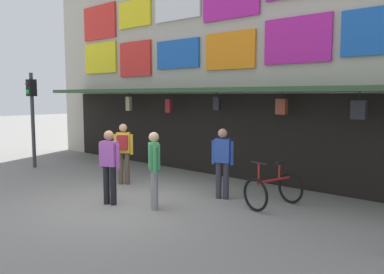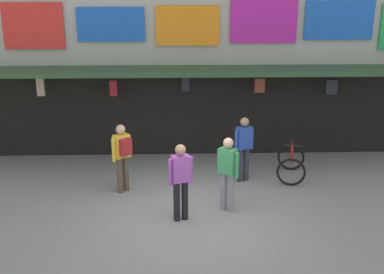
{
  "view_description": "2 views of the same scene",
  "coord_description": "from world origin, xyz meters",
  "views": [
    {
      "loc": [
        6.93,
        -5.56,
        2.47
      ],
      "look_at": [
        0.43,
        1.79,
        1.42
      ],
      "focal_mm": 37.02,
      "sensor_mm": 36.0,
      "label": 1
    },
    {
      "loc": [
        -0.29,
        -8.98,
        4.57
      ],
      "look_at": [
        0.05,
        1.65,
        1.25
      ],
      "focal_mm": 42.75,
      "sensor_mm": 36.0,
      "label": 2
    }
  ],
  "objects": [
    {
      "name": "pedestrian_in_black",
      "position": [
        1.36,
        1.84,
        0.95
      ],
      "size": [
        0.5,
        0.34,
        1.68
      ],
      "color": "#2D2D38",
      "rests_on": "ground"
    },
    {
      "name": "pedestrian_in_green",
      "position": [
        -0.25,
        -0.24,
        0.95
      ],
      "size": [
        0.51,
        0.33,
        1.68
      ],
      "color": "black",
      "rests_on": "ground"
    },
    {
      "name": "ground_plane",
      "position": [
        0.0,
        0.0,
        0.0
      ],
      "size": [
        80.0,
        80.0,
        0.0
      ],
      "primitive_type": "plane",
      "color": "gray"
    },
    {
      "name": "bicycle_parked",
      "position": [
        2.63,
        2.01,
        0.39
      ],
      "size": [
        0.97,
        1.29,
        1.05
      ],
      "color": "black",
      "rests_on": "ground"
    },
    {
      "name": "pedestrian_in_blue",
      "position": [
        0.77,
        0.18,
        0.95
      ],
      "size": [
        0.44,
        0.39,
        1.68
      ],
      "color": "gray",
      "rests_on": "ground"
    },
    {
      "name": "pedestrian_in_red",
      "position": [
        -1.61,
        1.26,
        0.98
      ],
      "size": [
        0.47,
        0.47,
        1.68
      ],
      "color": "brown",
      "rests_on": "ground"
    },
    {
      "name": "shopfront",
      "position": [
        -0.0,
        4.57,
        3.96
      ],
      "size": [
        18.0,
        2.6,
        8.0
      ],
      "color": "#B2AD9E",
      "rests_on": "ground"
    }
  ]
}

